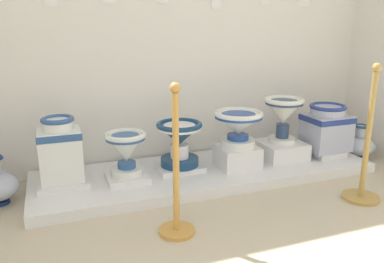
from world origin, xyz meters
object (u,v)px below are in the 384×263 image
Objects in this scene: antique_toilet_tall_cobalt at (179,138)px; antique_toilet_central_ornate at (284,112)px; stanchion_post_near_left at (176,187)px; antique_toilet_pale_glazed at (60,149)px; antique_toilet_rightmost at (126,149)px; antique_toilet_slender_white at (326,126)px; plinth_block_pale_glazed at (63,182)px; info_placard_fourth at (216,0)px; plinth_block_rightmost at (127,177)px; antique_toilet_leftmost at (238,124)px; plinth_block_slender_white at (324,152)px; plinth_block_central_ornate at (281,150)px; plinth_block_leftmost at (237,157)px; plinth_block_tall_cobalt at (180,167)px; decorative_vase_corner at (359,145)px; stanchion_post_near_right at (365,163)px.

antique_toilet_central_ornate is at bearing -1.49° from antique_toilet_tall_cobalt.
antique_toilet_pale_glazed is at bearing 126.99° from stanchion_post_near_left.
antique_toilet_rightmost is 0.81× the size of antique_toilet_slender_white.
plinth_block_pale_glazed is 2.01m from info_placard_fourth.
antique_toilet_leftmost reaches higher than plinth_block_rightmost.
plinth_block_slender_white is at bearing -0.67° from antique_toilet_rightmost.
antique_toilet_rightmost is at bearing -178.45° from plinth_block_central_ornate.
plinth_block_leftmost is 0.91m from plinth_block_slender_white.
antique_toilet_central_ornate is at bearing -1.32° from plinth_block_pale_glazed.
antique_toilet_central_ornate is 0.59m from plinth_block_slender_white.
stanchion_post_near_left is (-0.79, -0.73, 0.14)m from plinth_block_leftmost.
plinth_block_rightmost is 1.02× the size of plinth_block_slender_white.
antique_toilet_rightmost is at bearing 179.33° from plinth_block_slender_white.
antique_toilet_tall_cobalt is at bearing -90.00° from plinth_block_tall_cobalt.
antique_toilet_leftmost is 1.02× the size of antique_toilet_central_ornate.
plinth_block_leftmost is 0.48m from plinth_block_central_ornate.
plinth_block_central_ornate is (0.97, -0.03, -0.21)m from antique_toilet_tall_cobalt.
plinth_block_pale_glazed is 0.91× the size of antique_toilet_leftmost.
stanchion_post_near_left is (0.63, -0.84, 0.20)m from plinth_block_pale_glazed.
antique_toilet_pale_glazed is at bearing 177.44° from antique_toilet_slender_white.
plinth_block_leftmost is at bearing 42.93° from stanchion_post_near_left.
plinth_block_leftmost is 0.93m from antique_toilet_slender_white.
plinth_block_slender_white is (1.85, -0.02, 0.00)m from plinth_block_rightmost.
plinth_block_central_ornate is (1.90, -0.04, 0.05)m from plinth_block_pale_glazed.
plinth_block_central_ornate is at bearing 1.55° from antique_toilet_rightmost.
plinth_block_tall_cobalt is (0.46, 0.06, -0.24)m from antique_toilet_rightmost.
antique_toilet_rightmost is 1.43m from antique_toilet_central_ornate.
plinth_block_pale_glazed is at bearing 178.68° from antique_toilet_central_ornate.
plinth_block_rightmost is 0.46m from plinth_block_tall_cobalt.
antique_toilet_central_ornate is at bearing 180.00° from plinth_block_central_ornate.
antique_toilet_pale_glazed is 0.55m from plinth_block_rightmost.
antique_toilet_leftmost is 1.35m from decorative_vase_corner.
plinth_block_rightmost is 2.30× the size of info_placard_fourth.
antique_toilet_rightmost is at bearing 90.00° from plinth_block_rightmost.
antique_toilet_tall_cobalt reaches higher than plinth_block_leftmost.
antique_toilet_leftmost is 1.13m from info_placard_fourth.
antique_toilet_tall_cobalt is 0.40× the size of stanchion_post_near_left.
antique_toilet_tall_cobalt is at bearing 176.51° from plinth_block_slender_white.
antique_toilet_pale_glazed is 0.97m from plinth_block_tall_cobalt.
antique_toilet_leftmost is (0.94, -0.03, 0.12)m from antique_toilet_rightmost.
plinth_block_rightmost is 0.23m from antique_toilet_rightmost.
plinth_block_slender_white is at bearing 0.25° from plinth_block_leftmost.
antique_toilet_tall_cobalt is 0.92× the size of antique_toilet_leftmost.
stanchion_post_near_right reaches higher than plinth_block_pale_glazed.
plinth_block_slender_white is 0.40m from decorative_vase_corner.
plinth_block_pale_glazed is at bearing 170.16° from antique_toilet_rightmost.
antique_toilet_rightmost is 0.96m from plinth_block_leftmost.
antique_toilet_central_ornate is 2.92× the size of info_placard_fourth.
antique_toilet_central_ornate is 0.43× the size of stanchion_post_near_left.
antique_toilet_central_ornate is (0.97, -0.03, 0.14)m from antique_toilet_tall_cobalt.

